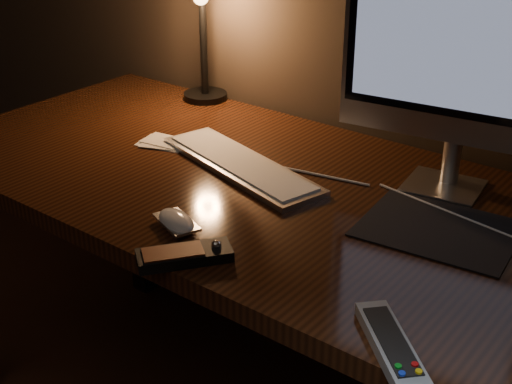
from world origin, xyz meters
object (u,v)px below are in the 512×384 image
Objects in this scene: monitor at (460,51)px; tv_remote at (391,345)px; desk at (278,221)px; keyboard at (241,164)px; media_remote at (184,255)px; mouse at (176,223)px; desk_lamp at (201,3)px.

tv_remote is (0.17, -0.54, -0.28)m from monitor.
monitor is 2.80× the size of tv_remote.
desk is 3.53× the size of keyboard.
media_remote reaches higher than keyboard.
media_remote reaches higher than desk.
tv_remote reaches higher than keyboard.
media_remote is (0.09, -0.40, 0.14)m from desk.
mouse is (0.08, -0.29, 0.00)m from keyboard.
desk is 0.36m from mouse.
mouse is 0.61× the size of media_remote.
desk is 3.90× the size of desk_lamp.
keyboard is 2.58× the size of tv_remote.
keyboard is 1.11× the size of desk_lamp.
mouse is 0.75m from desk_lamp.
monitor is 4.82× the size of mouse.
media_remote is (0.17, -0.36, 0.00)m from keyboard.
keyboard is at bearing -41.38° from desk_lamp.
tv_remote is 1.14m from desk_lamp.
mouse is at bearing -59.80° from keyboard.
desk is 0.44m from media_remote.
monitor reaches higher than media_remote.
desk is at bearing 44.83° from keyboard.
mouse is at bearing -89.72° from desk.
monitor is (0.32, 0.14, 0.42)m from desk.
mouse is 0.58× the size of tv_remote.
desk is at bearing -165.48° from monitor.
monitor is at bearing 75.73° from mouse.
keyboard reaches higher than desk.
media_remote is (-0.23, -0.54, -0.28)m from monitor.
tv_remote is (0.49, -0.08, 0.00)m from mouse.
media_remote is 0.40m from tv_remote.
monitor reaches higher than tv_remote.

